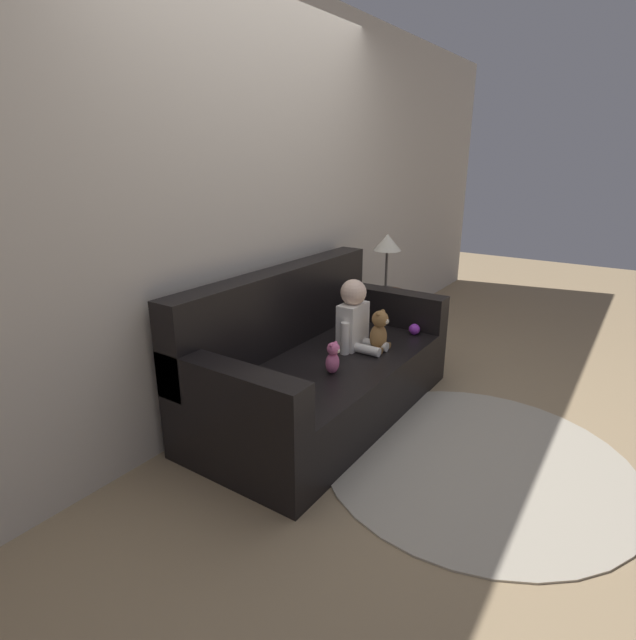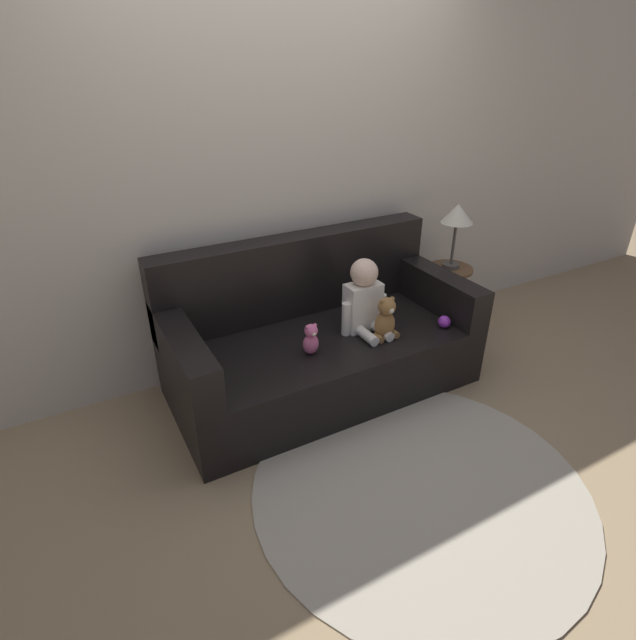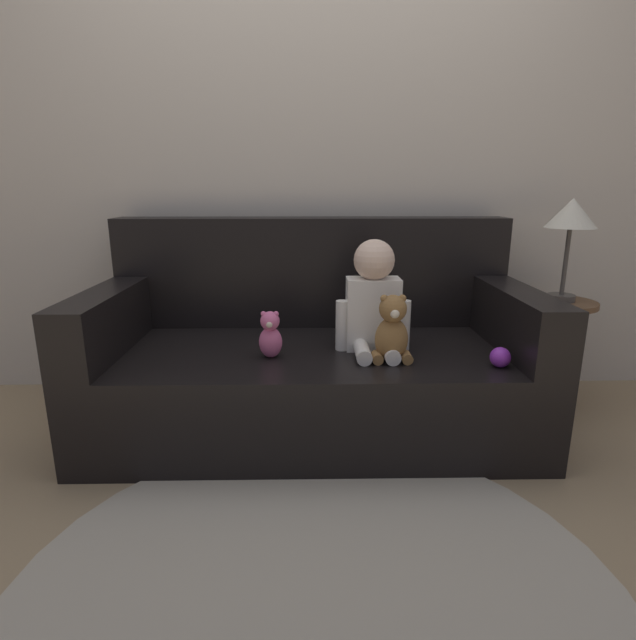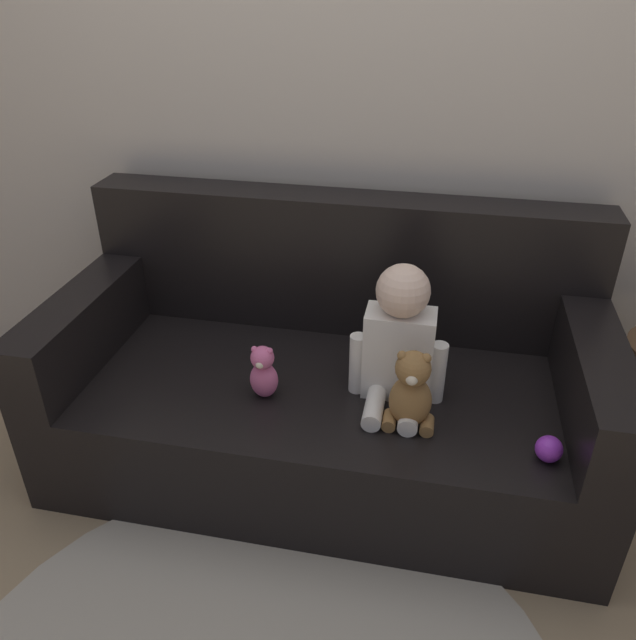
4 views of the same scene
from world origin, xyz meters
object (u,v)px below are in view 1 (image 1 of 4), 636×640
couch (316,366)px  side_table (387,264)px  person_baby (355,318)px  teddy_bear_brown (379,332)px  toy_ball (414,329)px  plush_toy_side (333,358)px

couch → side_table: bearing=4.9°
person_baby → teddy_bear_brown: bearing=-70.3°
side_table → toy_ball: bearing=-134.0°
toy_ball → side_table: size_ratio=0.08×
side_table → couch: bearing=-175.1°
person_baby → teddy_bear_brown: size_ratio=1.72×
teddy_bear_brown → plush_toy_side: (-0.47, 0.05, -0.03)m
couch → teddy_bear_brown: 0.46m
couch → plush_toy_side: bearing=-126.1°
toy_ball → couch: bearing=153.2°
couch → toy_ball: 0.80m
person_baby → side_table: size_ratio=0.46×
person_baby → side_table: bearing=14.3°
person_baby → plush_toy_side: person_baby is taller
teddy_bear_brown → toy_ball: (0.40, -0.07, -0.09)m
teddy_bear_brown → plush_toy_side: 0.48m
plush_toy_side → teddy_bear_brown: bearing=-6.3°
side_table → person_baby: bearing=-165.7°
person_baby → plush_toy_side: size_ratio=2.40×
couch → person_baby: (0.25, -0.13, 0.28)m
toy_ball → side_table: 0.72m
person_baby → toy_ball: size_ratio=5.91×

